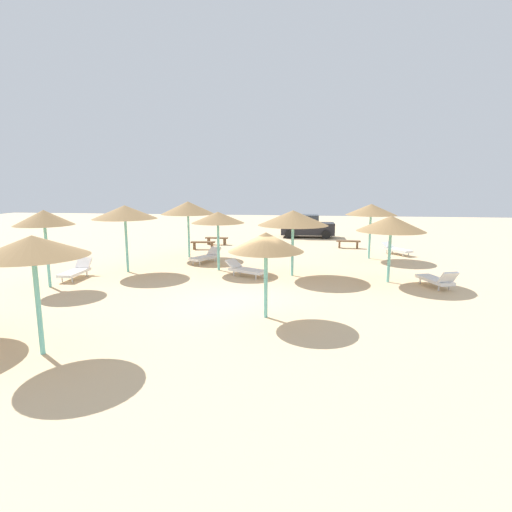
% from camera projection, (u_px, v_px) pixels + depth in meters
% --- Properties ---
extents(ground_plane, '(80.00, 80.00, 0.00)m').
position_uv_depth(ground_plane, '(244.00, 308.00, 13.19)').
color(ground_plane, '#DBBA8C').
extents(parasol_0, '(2.89, 2.89, 3.07)m').
position_uv_depth(parasol_0, '(125.00, 212.00, 18.14)').
color(parasol_0, '#6BC6BC').
rests_on(parasol_0, ground).
extents(parasol_1, '(2.71, 2.71, 2.96)m').
position_uv_depth(parasol_1, '(371.00, 210.00, 21.53)').
color(parasol_1, '#6BC6BC').
rests_on(parasol_1, ground).
extents(parasol_2, '(2.75, 2.75, 2.75)m').
position_uv_depth(parasol_2, '(391.00, 224.00, 16.26)').
color(parasol_2, '#6BC6BC').
rests_on(parasol_2, ground).
extents(parasol_3, '(2.96, 2.96, 3.08)m').
position_uv_depth(parasol_3, '(188.00, 208.00, 21.95)').
color(parasol_3, '#6BC6BC').
rests_on(parasol_3, ground).
extents(parasol_4, '(2.46, 2.46, 2.75)m').
position_uv_depth(parasol_4, '(218.00, 218.00, 18.55)').
color(parasol_4, '#6BC6BC').
rests_on(parasol_4, ground).
extents(parasol_5, '(2.48, 2.48, 2.86)m').
position_uv_depth(parasol_5, '(33.00, 247.00, 9.17)').
color(parasol_5, '#6BC6BC').
rests_on(parasol_5, ground).
extents(parasol_7, '(3.07, 3.07, 2.89)m').
position_uv_depth(parasol_7, '(293.00, 218.00, 17.44)').
color(parasol_7, '#6BC6BC').
rests_on(parasol_7, ground).
extents(parasol_8, '(2.21, 2.21, 3.03)m').
position_uv_depth(parasol_8, '(44.00, 219.00, 15.42)').
color(parasol_8, '#6BC6BC').
rests_on(parasol_8, ground).
extents(parasol_9, '(2.25, 2.25, 2.61)m').
position_uv_depth(parasol_9, '(266.00, 242.00, 11.87)').
color(parasol_9, '#6BC6BC').
rests_on(parasol_9, ground).
extents(lounger_0, '(0.72, 1.89, 0.77)m').
position_uv_depth(lounger_0, '(76.00, 271.00, 17.36)').
color(lounger_0, white).
rests_on(lounger_0, ground).
extents(lounger_1, '(1.65, 1.92, 0.62)m').
position_uv_depth(lounger_1, '(396.00, 249.00, 23.26)').
color(lounger_1, white).
rests_on(lounger_1, ground).
extents(lounger_2, '(1.21, 1.95, 0.81)m').
position_uv_depth(lounger_2, '(437.00, 279.00, 15.74)').
color(lounger_2, white).
rests_on(lounger_2, ground).
extents(lounger_3, '(1.41, 1.97, 0.72)m').
position_uv_depth(lounger_3, '(206.00, 256.00, 20.79)').
color(lounger_3, white).
rests_on(lounger_3, ground).
extents(lounger_4, '(1.98, 1.45, 0.69)m').
position_uv_depth(lounger_4, '(245.00, 269.00, 17.69)').
color(lounger_4, white).
rests_on(lounger_4, ground).
extents(bench_0, '(1.54, 0.59, 0.49)m').
position_uv_depth(bench_0, '(203.00, 244.00, 25.07)').
color(bench_0, brown).
rests_on(bench_0, ground).
extents(bench_1, '(1.52, 0.49, 0.49)m').
position_uv_depth(bench_1, '(348.00, 243.00, 25.52)').
color(bench_1, brown).
rests_on(bench_1, ground).
extents(bench_2, '(1.51, 0.43, 0.49)m').
position_uv_depth(bench_2, '(217.00, 239.00, 27.03)').
color(bench_2, brown).
rests_on(bench_2, ground).
extents(parked_car, '(4.05, 2.07, 1.72)m').
position_uv_depth(parked_car, '(307.00, 226.00, 30.72)').
color(parked_car, black).
rests_on(parked_car, ground).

